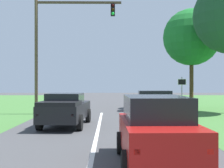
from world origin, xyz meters
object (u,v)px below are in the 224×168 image
object	(u,v)px
red_suv_near	(156,129)
pickup_truck_lead	(66,109)
keep_moving_sign	(182,91)
extra_tree_1	(192,37)
crossing_suv_far	(153,100)
traffic_light	(56,37)

from	to	relation	value
red_suv_near	pickup_truck_lead	bearing A→B (deg)	114.90
keep_moving_sign	extra_tree_1	bearing A→B (deg)	70.21
crossing_suv_far	keep_moving_sign	bearing A→B (deg)	-72.86
extra_tree_1	traffic_light	bearing A→B (deg)	-156.51
keep_moving_sign	extra_tree_1	world-z (taller)	extra_tree_1
traffic_light	keep_moving_sign	size ratio (longest dim) A/B	3.26
pickup_truck_lead	extra_tree_1	distance (m)	16.34
pickup_truck_lead	keep_moving_sign	size ratio (longest dim) A/B	1.99
extra_tree_1	keep_moving_sign	bearing A→B (deg)	-109.79
keep_moving_sign	extra_tree_1	size ratio (longest dim) A/B	0.30
crossing_suv_far	red_suv_near	bearing A→B (deg)	-97.70
red_suv_near	pickup_truck_lead	size ratio (longest dim) A/B	0.83
pickup_truck_lead	extra_tree_1	xyz separation A→B (m)	(9.88, 11.77, 5.55)
pickup_truck_lead	crossing_suv_far	world-z (taller)	pickup_truck_lead
traffic_light	keep_moving_sign	bearing A→B (deg)	-12.44
red_suv_near	extra_tree_1	size ratio (longest dim) A/B	0.50
traffic_light	keep_moving_sign	distance (m)	10.05
pickup_truck_lead	crossing_suv_far	xyz separation A→B (m)	(5.98, 9.26, -0.04)
red_suv_near	crossing_suv_far	distance (m)	17.30
keep_moving_sign	crossing_suv_far	xyz separation A→B (m)	(-1.38, 4.48, -0.85)
pickup_truck_lead	traffic_light	world-z (taller)	traffic_light
pickup_truck_lead	crossing_suv_far	bearing A→B (deg)	57.16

